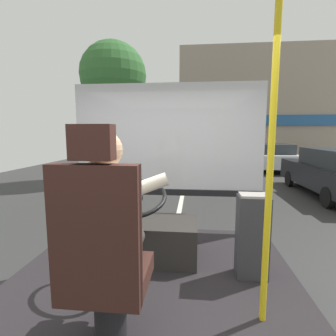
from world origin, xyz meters
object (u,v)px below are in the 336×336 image
(driver_seat, at_px, (104,260))
(bus_driver, at_px, (108,215))
(fare_box, at_px, (252,236))
(steering_console, at_px, (144,237))
(handrail_pole, at_px, (271,159))
(parked_car_white, at_px, (271,157))

(driver_seat, distance_m, bus_driver, 0.25)
(fare_box, bearing_deg, driver_seat, -137.78)
(steering_console, distance_m, fare_box, 1.08)
(handrail_pole, bearing_deg, bus_driver, -165.17)
(handrail_pole, bearing_deg, driver_seat, -159.71)
(handrail_pole, height_order, fare_box, handrail_pole)
(driver_seat, xyz_separation_m, parked_car_white, (4.45, 12.45, -0.49))
(parked_car_white, bearing_deg, fare_box, -106.51)
(handrail_pole, bearing_deg, steering_console, 141.25)
(steering_console, xyz_separation_m, handrail_pole, (1.00, -0.81, 0.91))
(driver_seat, height_order, fare_box, driver_seat)
(bus_driver, bearing_deg, handrail_pole, 14.83)
(fare_box, bearing_deg, handrail_pole, -93.74)
(driver_seat, bearing_deg, fare_box, 42.22)
(bus_driver, distance_m, parked_car_white, 13.14)
(driver_seat, height_order, parked_car_white, driver_seat)
(bus_driver, bearing_deg, parked_car_white, 70.17)
(bus_driver, relative_size, parked_car_white, 0.21)
(driver_seat, xyz_separation_m, steering_console, (0.00, 1.18, -0.35))
(driver_seat, distance_m, steering_console, 1.23)
(handrail_pole, distance_m, fare_box, 0.95)
(steering_console, distance_m, parked_car_white, 12.12)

